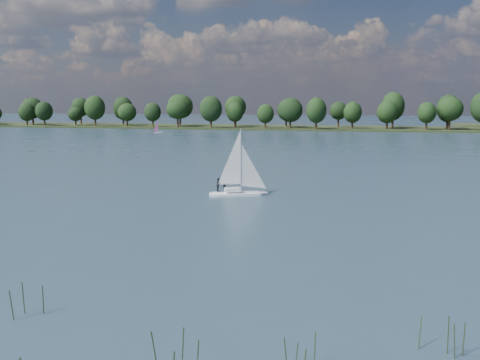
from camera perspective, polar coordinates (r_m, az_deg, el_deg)
name	(u,v)px	position (r m, az deg, el deg)	size (l,w,h in m)	color
ground	(343,152)	(133.56, 10.94, 2.92)	(700.00, 700.00, 0.00)	#233342
far_shore	(353,129)	(245.25, 11.95, 5.33)	(660.00, 40.00, 1.50)	black
sailboat	(235,176)	(70.57, -0.49, 0.41)	(7.29, 4.73, 9.35)	white
dinghy_pink	(158,130)	(214.49, -8.76, 5.32)	(3.27, 2.77, 4.99)	white
treeline	(355,111)	(241.48, 12.16, 7.22)	(563.14, 73.86, 17.68)	black
reeds	(246,348)	(26.44, 0.63, -17.44)	(61.09, 11.52, 2.25)	#283316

